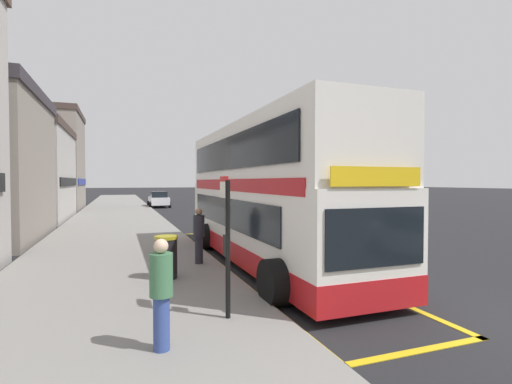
{
  "coord_description": "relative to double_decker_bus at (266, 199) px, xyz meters",
  "views": [
    {
      "loc": [
        -6.88,
        -3.92,
        2.63
      ],
      "look_at": [
        -2.76,
        7.32,
        2.29
      ],
      "focal_mm": 26.28,
      "sensor_mm": 36.0,
      "label": 1
    }
  ],
  "objects": [
    {
      "name": "litter_bin",
      "position": [
        -3.31,
        -1.41,
        -1.37
      ],
      "size": [
        0.58,
        0.58,
        1.09
      ],
      "color": "black",
      "rests_on": "pavement_near"
    },
    {
      "name": "pedestrian_waiting_near_sign",
      "position": [
        -2.17,
        0.03,
        -1.01
      ],
      "size": [
        0.34,
        0.34,
        1.69
      ],
      "color": "#26262D",
      "rests_on": "pavement_near"
    },
    {
      "name": "bus_bay_markings",
      "position": [
        -0.11,
        0.38,
        -2.06
      ],
      "size": [
        2.87,
        14.26,
        0.01
      ],
      "color": "gold",
      "rests_on": "ground"
    },
    {
      "name": "bus_stop_sign",
      "position": [
        -2.58,
        -4.57,
        -0.39
      ],
      "size": [
        0.09,
        0.51,
        2.59
      ],
      "color": "black",
      "rests_on": "pavement_near"
    },
    {
      "name": "pavement_near",
      "position": [
        -4.54,
        24.75,
        -1.99
      ],
      "size": [
        6.0,
        76.0,
        0.14
      ],
      "primitive_type": "cube",
      "color": "gray",
      "rests_on": "ground"
    },
    {
      "name": "terrace_corner",
      "position": [
        -12.15,
        27.85,
        2.52
      ],
      "size": [
        9.0,
        8.77,
        10.05
      ],
      "color": "gray",
      "rests_on": "ground"
    },
    {
      "name": "ground_plane",
      "position": [
        2.46,
        24.75,
        -2.06
      ],
      "size": [
        260.0,
        260.0,
        0.0
      ],
      "primitive_type": "plane",
      "color": "black"
    },
    {
      "name": "double_decker_bus",
      "position": [
        0.0,
        0.0,
        0.0
      ],
      "size": [
        3.2,
        11.06,
        4.4
      ],
      "color": "white",
      "rests_on": "ground"
    },
    {
      "name": "parked_car_white_distant",
      "position": [
        -0.63,
        28.06,
        -1.26
      ],
      "size": [
        2.09,
        4.2,
        1.62
      ],
      "rotation": [
        0.0,
        0.0,
        -0.0
      ],
      "color": "silver",
      "rests_on": "ground"
    },
    {
      "name": "pedestrian_further_back",
      "position": [
        -3.86,
        -5.57,
        -1.03
      ],
      "size": [
        0.34,
        0.34,
        1.65
      ],
      "color": "#33478C",
      "rests_on": "pavement_near"
    },
    {
      "name": "parked_car_white_far",
      "position": [
        7.06,
        35.17,
        -1.26
      ],
      "size": [
        2.09,
        4.2,
        1.62
      ],
      "rotation": [
        0.0,
        0.0,
        -0.04
      ],
      "color": "silver",
      "rests_on": "ground"
    }
  ]
}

